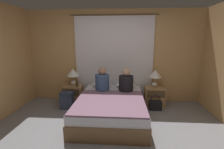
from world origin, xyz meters
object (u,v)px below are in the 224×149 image
object	(u,v)px
person_left_in_bed	(102,81)
person_right_in_bed	(126,82)
pillow_right	(125,85)
pillow_left	(101,85)
beer_bottle_on_left_stand	(77,84)
lamp_right	(155,75)
backpack_on_floor	(67,99)
lamp_left	(73,74)
handbag_on_floor	(155,105)
nightstand_right	(154,96)
nightstand_left	(73,94)
bed	(111,107)

from	to	relation	value
person_left_in_bed	person_right_in_bed	bearing A→B (deg)	0.00
pillow_right	pillow_left	bearing A→B (deg)	180.00
pillow_left	beer_bottle_on_left_stand	world-z (taller)	beer_bottle_on_left_stand
lamp_right	backpack_on_floor	distance (m)	2.36
lamp_left	lamp_right	xyz separation A→B (m)	(2.20, 0.00, 0.00)
lamp_left	pillow_right	xyz separation A→B (m)	(1.42, -0.03, -0.29)
lamp_left	pillow_left	size ratio (longest dim) A/B	0.87
handbag_on_floor	nightstand_right	bearing A→B (deg)	83.72
pillow_right	beer_bottle_on_left_stand	world-z (taller)	beer_bottle_on_left_stand
lamp_right	person_right_in_bed	distance (m)	0.87
nightstand_right	backpack_on_floor	distance (m)	2.27
beer_bottle_on_left_stand	handbag_on_floor	size ratio (longest dim) A/B	0.54
lamp_left	backpack_on_floor	distance (m)	0.72
lamp_left	person_right_in_bed	distance (m)	1.49
pillow_right	backpack_on_floor	distance (m)	1.55
lamp_left	person_left_in_bed	size ratio (longest dim) A/B	0.75
pillow_left	backpack_on_floor	xyz separation A→B (m)	(-0.82, -0.42, -0.28)
pillow_left	pillow_right	bearing A→B (deg)	0.00
nightstand_left	lamp_right	bearing A→B (deg)	1.70
nightstand_left	beer_bottle_on_left_stand	xyz separation A→B (m)	(0.15, -0.09, 0.32)
nightstand_right	person_left_in_bed	bearing A→B (deg)	-166.25
pillow_right	beer_bottle_on_left_stand	bearing A→B (deg)	-174.33
pillow_right	handbag_on_floor	world-z (taller)	pillow_right
bed	beer_bottle_on_left_stand	xyz separation A→B (m)	(-0.95, 0.67, 0.34)
lamp_right	backpack_on_floor	world-z (taller)	lamp_right
person_right_in_bed	backpack_on_floor	size ratio (longest dim) A/B	1.34
bed	nightstand_left	world-z (taller)	nightstand_left
nightstand_left	backpack_on_floor	xyz separation A→B (m)	(-0.05, -0.38, -0.00)
bed	lamp_left	world-z (taller)	lamp_left
nightstand_left	handbag_on_floor	size ratio (longest dim) A/B	1.33
pillow_left	bed	bearing A→B (deg)	-68.02
pillow_right	person_right_in_bed	distance (m)	0.40
pillow_left	backpack_on_floor	bearing A→B (deg)	-153.10
person_right_in_bed	handbag_on_floor	world-z (taller)	person_right_in_bed
person_right_in_bed	beer_bottle_on_left_stand	world-z (taller)	person_right_in_bed
bed	lamp_left	distance (m)	1.49
nightstand_right	person_left_in_bed	world-z (taller)	person_left_in_bed
lamp_left	person_right_in_bed	world-z (taller)	person_right_in_bed
beer_bottle_on_left_stand	lamp_right	bearing A→B (deg)	4.34
lamp_right	pillow_left	world-z (taller)	lamp_right
backpack_on_floor	bed	bearing A→B (deg)	-18.30
lamp_right	person_left_in_bed	size ratio (longest dim) A/B	0.75
lamp_left	backpack_on_floor	size ratio (longest dim) A/B	1.04
person_left_in_bed	beer_bottle_on_left_stand	bearing A→B (deg)	161.18
nightstand_left	handbag_on_floor	world-z (taller)	nightstand_left
bed	person_right_in_bed	size ratio (longest dim) A/B	3.45
person_left_in_bed	nightstand_right	bearing A→B (deg)	13.75
nightstand_left	lamp_right	distance (m)	2.27
pillow_right	beer_bottle_on_left_stand	distance (m)	1.28
lamp_right	handbag_on_floor	distance (m)	0.78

